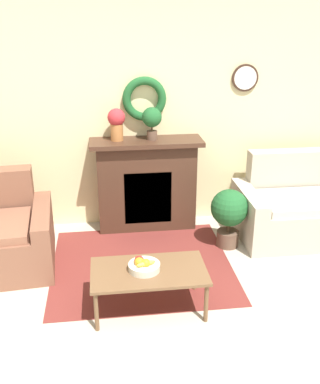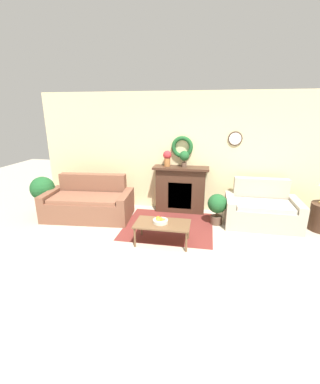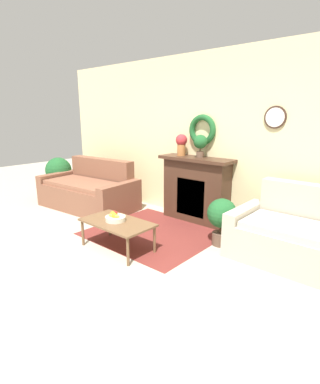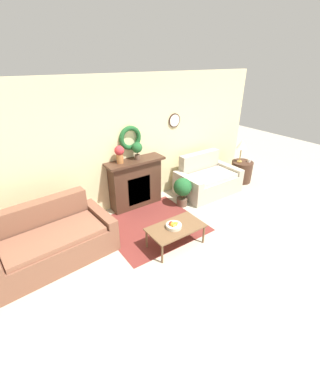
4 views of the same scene
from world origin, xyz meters
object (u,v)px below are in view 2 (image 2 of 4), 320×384
Objects in this scene: couch_left at (89,203)px; fruit_bowl at (160,220)px; fireplace at (181,189)px; loveseat_right at (261,210)px; potted_plant_floor_by_couch at (43,190)px; vase_on_mantel_left at (167,157)px; coffee_table at (162,225)px; potted_plant_floor_by_loveseat at (217,206)px; potted_plant_on_mantel at (184,157)px.

fruit_bowl is (1.78, -0.89, 0.11)m from couch_left.
loveseat_right is (1.74, -0.42, -0.23)m from fireplace.
fruit_bowl is at bearing -17.93° from potted_plant_floor_by_couch.
loveseat_right is at bearing -11.57° from vase_on_mantel_left.
vase_on_mantel_left reaches higher than fruit_bowl.
potted_plant_floor_by_loveseat is at bearing 46.19° from coffee_table.
couch_left is at bearing -156.44° from vase_on_mantel_left.
fruit_bowl is 0.41× the size of potted_plant_floor_by_loveseat.
fruit_bowl is 1.83m from vase_on_mantel_left.
potted_plant_on_mantel is at bearing 11.44° from potted_plant_floor_by_couch.
coffee_table is 2.75× the size of vase_on_mantel_left.
fireplace reaches higher than potted_plant_floor_by_loveseat.
potted_plant_floor_by_loveseat is (0.76, -0.58, -0.90)m from potted_plant_on_mantel.
fireplace is 1.63m from coffee_table.
vase_on_mantel_left is at bearing 179.01° from fireplace.
couch_left is 2.36m from potted_plant_on_mantel.
fireplace is at bearing -0.99° from vase_on_mantel_left.
couch_left is 7.25× the size of fruit_bowl.
loveseat_right reaches higher than potted_plant_floor_by_loveseat.
loveseat_right is 1.51× the size of coffee_table.
loveseat_right is at bearing 31.63° from fruit_bowl.
vase_on_mantel_left is 2.96m from potted_plant_floor_by_couch.
fireplace is 3.18m from potted_plant_floor_by_couch.
vase_on_mantel_left is (-0.32, 0.01, 0.73)m from fireplace.
fruit_bowl is at bearing -85.21° from vase_on_mantel_left.
fireplace is at bearing 11.93° from potted_plant_floor_by_couch.
fruit_bowl is (-0.19, -1.61, -0.11)m from fireplace.
potted_plant_floor_by_couch is (-2.93, 0.95, 0.12)m from fruit_bowl.
couch_left is (-1.96, -0.71, -0.22)m from fireplace.
fruit_bowl is 1.83m from potted_plant_on_mantel.
vase_on_mantel_left is (-0.18, 1.62, 0.93)m from coffee_table.
vase_on_mantel_left is (-2.06, 0.42, 0.97)m from loveseat_right.
couch_left is 1.99× the size of coffee_table.
potted_plant_on_mantel is at bearing 142.69° from potted_plant_floor_by_loveseat.
loveseat_right is 1.99m from potted_plant_on_mantel.
vase_on_mantel_left is 1.57m from potted_plant_floor_by_loveseat.
fireplace is 1.62m from fruit_bowl.
couch_left is at bearing 153.73° from coffee_table.
potted_plant_floor_by_couch is at bearing -168.07° from fireplace.
coffee_table is at bearing -83.69° from vase_on_mantel_left.
coffee_table is 1.87m from vase_on_mantel_left.
potted_plant_floor_by_couch is (-3.18, -0.64, -0.75)m from potted_plant_on_mantel.
potted_plant_floor_by_loveseat is at bearing -2.51° from couch_left.
couch_left is 2.97× the size of potted_plant_floor_by_loveseat.
fireplace reaches higher than couch_left.
fireplace is 1.92× the size of potted_plant_floor_by_loveseat.
vase_on_mantel_left reaches higher than fireplace.
potted_plant_floor_by_loveseat is at bearing -27.61° from vase_on_mantel_left.
potted_plant_floor_by_loveseat reaches higher than coffee_table.
couch_left is 2.03m from coffee_table.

